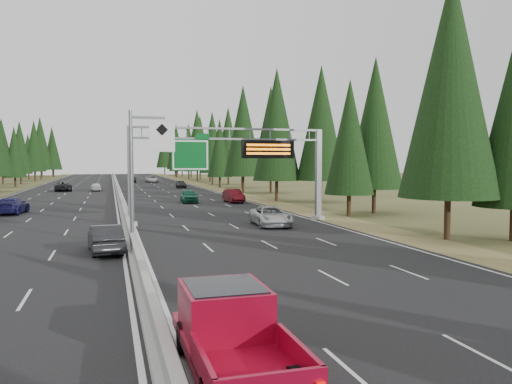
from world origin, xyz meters
TOP-DOWN VIEW (x-y plane):
  - road at (0.00, 80.00)m, footprint 32.00×260.00m
  - shoulder_right at (17.80, 80.00)m, footprint 3.60×260.00m
  - median_barrier at (0.00, 80.00)m, footprint 0.70×260.00m
  - sign_gantry at (8.92, 34.88)m, footprint 16.75×0.98m
  - hov_sign_pole at (0.58, 24.97)m, footprint 2.80×0.50m
  - tree_row_right at (21.78, 80.64)m, footprint 11.61×240.59m
  - silver_minivan at (10.84, 31.93)m, footprint 2.89×5.65m
  - red_pickup at (1.50, 6.48)m, footprint 2.12×5.95m
  - car_ahead_green at (8.12, 56.10)m, footprint 2.16×4.84m
  - car_ahead_dkred at (13.41, 54.67)m, footprint 1.86×4.97m
  - car_ahead_dkgrey at (11.88, 90.78)m, footprint 2.23×4.80m
  - car_ahead_white at (8.66, 119.13)m, footprint 3.12×5.97m
  - car_ahead_far at (3.85, 117.70)m, footprint 2.14×4.86m
  - car_onc_near at (-1.50, 23.54)m, footprint 2.09×4.82m
  - car_onc_blue at (-10.32, 47.45)m, footprint 2.73×5.68m
  - car_onc_white at (-3.46, 84.73)m, footprint 1.91×4.29m
  - car_onc_far at (-8.96, 86.06)m, footprint 3.35×6.20m

SIDE VIEW (x-z plane):
  - shoulder_right at x=17.80m, z-range 0.00..0.06m
  - road at x=0.00m, z-range 0.00..0.08m
  - median_barrier at x=0.00m, z-range -0.01..0.84m
  - car_ahead_dkgrey at x=11.88m, z-range 0.08..1.44m
  - car_onc_white at x=-3.46m, z-range 0.08..1.51m
  - silver_minivan at x=10.84m, z-range 0.08..1.61m
  - car_onc_near at x=-1.50m, z-range 0.08..1.62m
  - car_onc_blue at x=-10.32m, z-range 0.08..1.68m
  - car_ahead_white at x=8.66m, z-range 0.08..1.68m
  - car_ahead_green at x=8.12m, z-range 0.08..1.69m
  - car_ahead_dkred at x=13.41m, z-range 0.08..1.70m
  - car_ahead_far at x=3.85m, z-range 0.08..1.71m
  - car_onc_far at x=-8.96m, z-range 0.08..1.73m
  - red_pickup at x=1.50m, z-range 0.18..2.12m
  - hov_sign_pole at x=0.58m, z-range 0.72..8.72m
  - sign_gantry at x=8.92m, z-range 1.37..9.17m
  - tree_row_right at x=21.78m, z-range 0.17..18.80m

